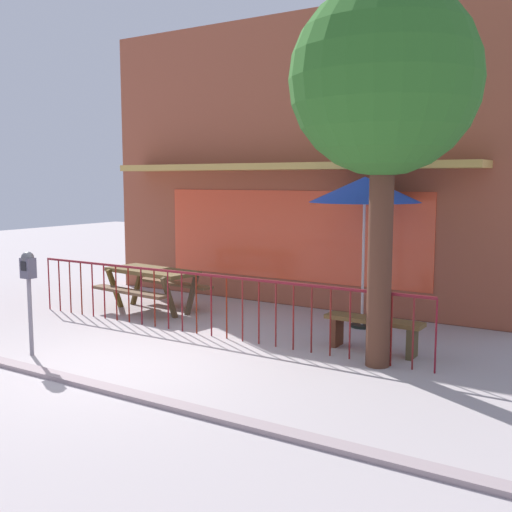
% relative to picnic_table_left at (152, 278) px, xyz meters
% --- Properties ---
extents(ground, '(40.00, 40.00, 0.00)m').
position_rel_picnic_table_left_xyz_m(ground, '(1.86, -2.78, -0.61)').
color(ground, '#ABA0A2').
extents(pub_storefront, '(8.56, 1.26, 5.46)m').
position_rel_picnic_table_left_xyz_m(pub_storefront, '(1.86, 2.03, 2.10)').
color(pub_storefront, '#512C23').
rests_on(pub_storefront, ground).
extents(patio_fence_front, '(7.21, 0.04, 0.97)m').
position_rel_picnic_table_left_xyz_m(patio_fence_front, '(1.86, -0.91, 0.05)').
color(patio_fence_front, maroon).
rests_on(patio_fence_front, ground).
extents(picnic_table_left, '(1.94, 1.55, 0.79)m').
position_rel_picnic_table_left_xyz_m(picnic_table_left, '(0.00, 0.00, 0.00)').
color(picnic_table_left, brown).
rests_on(picnic_table_left, ground).
extents(patio_umbrella, '(1.79, 1.79, 2.45)m').
position_rel_picnic_table_left_xyz_m(patio_umbrella, '(3.75, 0.87, 1.62)').
color(patio_umbrella, black).
rests_on(patio_umbrella, ground).
extents(patio_bench, '(1.41, 0.35, 0.48)m').
position_rel_picnic_table_left_xyz_m(patio_bench, '(4.44, -0.40, -0.26)').
color(patio_bench, brown).
rests_on(patio_bench, ground).
extents(parking_meter_near, '(0.18, 0.17, 1.44)m').
position_rel_picnic_table_left_xyz_m(parking_meter_near, '(0.52, -3.06, 0.50)').
color(parking_meter_near, slate).
rests_on(parking_meter_near, ground).
extents(street_tree, '(2.36, 2.36, 4.80)m').
position_rel_picnic_table_left_xyz_m(street_tree, '(4.73, -0.99, 2.97)').
color(street_tree, '#522F21').
rests_on(street_tree, ground).
extents(curb_edge, '(11.98, 0.20, 0.11)m').
position_rel_picnic_table_left_xyz_m(curb_edge, '(1.86, -3.55, -0.61)').
color(curb_edge, gray).
rests_on(curb_edge, ground).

